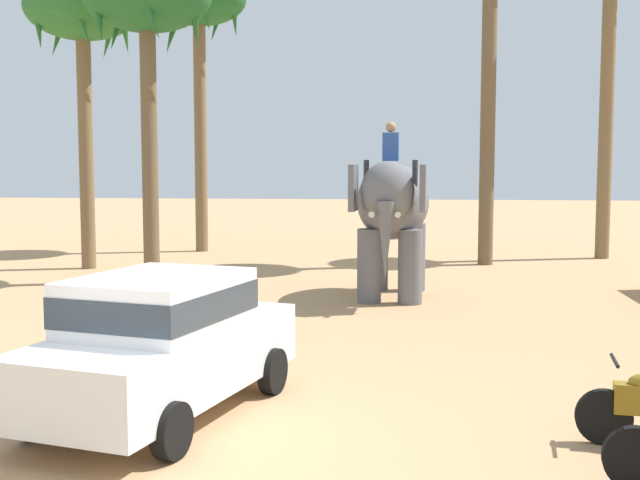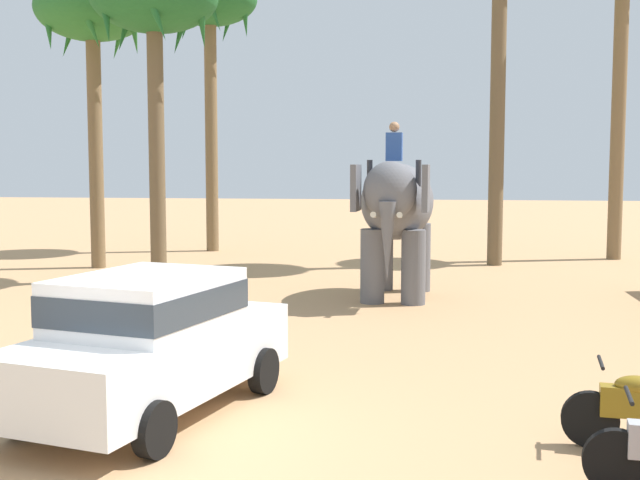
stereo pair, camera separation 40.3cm
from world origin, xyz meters
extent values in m
plane|color=tan|center=(0.00, 0.00, 0.00)|extent=(120.00, 120.00, 0.00)
cube|color=white|center=(-0.06, 1.09, 0.68)|extent=(2.66, 4.39, 0.76)
cube|color=white|center=(-0.08, 1.00, 1.38)|extent=(2.03, 2.42, 0.64)
cube|color=#2D3842|center=(-0.08, 1.00, 1.38)|extent=(2.05, 2.44, 0.35)
cylinder|color=black|center=(-0.57, 2.53, 0.30)|extent=(0.32, 0.63, 0.60)
cylinder|color=black|center=(1.08, 2.11, 0.30)|extent=(0.32, 0.63, 0.60)
cylinder|color=black|center=(-1.19, 0.07, 0.30)|extent=(0.32, 0.63, 0.60)
cylinder|color=black|center=(0.45, -0.35, 0.30)|extent=(0.32, 0.63, 0.60)
ellipsoid|color=slate|center=(2.49, 10.16, 2.15)|extent=(1.77, 3.18, 1.70)
cylinder|color=slate|center=(2.88, 9.21, 0.80)|extent=(0.52, 0.52, 1.60)
cylinder|color=slate|center=(2.00, 9.25, 0.80)|extent=(0.52, 0.52, 1.60)
cylinder|color=slate|center=(2.98, 11.06, 0.80)|extent=(0.52, 0.52, 1.60)
cylinder|color=slate|center=(2.10, 11.11, 0.80)|extent=(0.52, 0.52, 1.60)
ellipsoid|color=slate|center=(2.40, 8.53, 2.45)|extent=(1.15, 1.06, 1.20)
cube|color=slate|center=(3.13, 8.59, 2.50)|extent=(0.16, 0.81, 0.96)
cube|color=slate|center=(1.69, 8.67, 2.50)|extent=(0.16, 0.81, 0.96)
cone|color=slate|center=(2.38, 8.08, 1.45)|extent=(0.38, 0.38, 1.60)
cone|color=beige|center=(2.64, 8.12, 1.95)|extent=(0.15, 0.57, 0.21)
cone|color=beige|center=(2.12, 8.15, 1.95)|extent=(0.15, 0.57, 0.21)
cube|color=#2D519E|center=(2.45, 9.31, 3.35)|extent=(0.35, 0.26, 0.60)
sphere|color=#A87A56|center=(2.45, 9.31, 3.77)|extent=(0.22, 0.22, 0.22)
cylinder|color=#333338|center=(2.96, 9.28, 2.80)|extent=(0.12, 0.12, 0.55)
cylinder|color=#333338|center=(1.93, 9.34, 2.80)|extent=(0.12, 0.12, 0.55)
cylinder|color=black|center=(4.92, -0.65, 0.30)|extent=(0.61, 0.18, 0.60)
cylinder|color=black|center=(4.92, 0.58, 0.30)|extent=(0.61, 0.17, 0.60)
cylinder|color=black|center=(5.01, 0.57, 0.92)|extent=(0.11, 0.55, 0.04)
cylinder|color=brown|center=(-3.64, 11.81, 3.47)|extent=(0.40, 0.40, 6.94)
cone|color=#1E5B28|center=(-2.44, 11.81, 6.64)|extent=(0.40, 0.92, 1.64)
cone|color=#1E5B28|center=(-3.27, 12.95, 6.64)|extent=(0.91, 0.57, 1.67)
cone|color=#1E5B28|center=(-4.61, 12.52, 6.64)|extent=(0.73, 0.83, 1.69)
cone|color=#1E5B28|center=(-4.61, 11.11, 6.64)|extent=(0.73, 0.83, 1.69)
cone|color=#1E5B28|center=(-3.27, 10.67, 6.64)|extent=(0.91, 0.57, 1.67)
cylinder|color=brown|center=(8.97, 18.35, 4.81)|extent=(0.44, 0.44, 9.62)
cylinder|color=brown|center=(-4.19, 19.06, 4.15)|extent=(0.42, 0.42, 8.31)
cone|color=#1E5B28|center=(-2.99, 19.06, 8.01)|extent=(0.40, 0.92, 1.64)
cone|color=#1E5B28|center=(-3.82, 20.20, 8.01)|extent=(0.91, 0.57, 1.67)
cone|color=#1E5B28|center=(-5.16, 19.76, 8.01)|extent=(0.73, 0.83, 1.69)
cone|color=#1E5B28|center=(-5.16, 18.35, 8.01)|extent=(0.73, 0.83, 1.69)
cone|color=#1E5B28|center=(-3.82, 17.92, 8.01)|extent=(0.91, 0.57, 1.67)
cylinder|color=brown|center=(5.13, 16.33, 4.92)|extent=(0.44, 0.44, 9.84)
cylinder|color=brown|center=(-6.27, 14.19, 3.57)|extent=(0.41, 0.41, 7.14)
ellipsoid|color=#286B2D|center=(-6.27, 14.19, 7.34)|extent=(3.20, 3.20, 1.80)
cone|color=#286B2D|center=(-5.07, 14.19, 6.84)|extent=(0.40, 0.92, 1.64)
cone|color=#286B2D|center=(-5.90, 15.33, 6.84)|extent=(0.91, 0.57, 1.67)
cone|color=#286B2D|center=(-7.24, 14.89, 6.84)|extent=(0.73, 0.83, 1.69)
cone|color=#286B2D|center=(-7.24, 13.48, 6.84)|extent=(0.73, 0.83, 1.69)
cone|color=#286B2D|center=(-5.90, 13.05, 6.84)|extent=(0.91, 0.57, 1.67)
camera|label=1|loc=(2.81, -8.20, 3.00)|focal=45.80mm
camera|label=2|loc=(3.21, -8.15, 3.00)|focal=45.80mm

